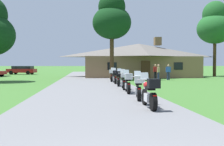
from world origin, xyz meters
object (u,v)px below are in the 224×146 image
object	(u,v)px
motorcycle_red_fourth_in_row	(124,81)
tree_right_of_lodge	(215,25)
motorcycle_yellow_farthest_in_row	(112,76)
motorcycle_orange_sixth_in_row	(115,77)
motorcycle_green_third_in_row	(128,83)
motorcycle_red_nearest_to_camera	(150,93)
parked_red_suv_far_left	(22,70)
bystander_blue_shirt_by_tree	(168,71)
bystander_tan_shirt_beside_signpost	(158,71)
tree_by_lodge_front	(112,18)
motorcycle_silver_second_in_row	(138,87)
bystander_red_shirt_near_lodge	(155,71)
motorcycle_blue_fifth_in_row	(119,78)

from	to	relation	value
motorcycle_red_fourth_in_row	tree_right_of_lodge	distance (m)	25.32
motorcycle_yellow_farthest_in_row	motorcycle_orange_sixth_in_row	bearing A→B (deg)	-80.95
motorcycle_green_third_in_row	motorcycle_orange_sixth_in_row	bearing A→B (deg)	92.72
motorcycle_red_nearest_to_camera	parked_red_suv_far_left	size ratio (longest dim) A/B	0.43
bystander_blue_shirt_by_tree	tree_right_of_lodge	bearing A→B (deg)	39.86
motorcycle_green_third_in_row	motorcycle_red_nearest_to_camera	bearing A→B (deg)	-86.97
motorcycle_green_third_in_row	bystander_blue_shirt_by_tree	distance (m)	14.67
motorcycle_orange_sixth_in_row	bystander_tan_shirt_beside_signpost	xyz separation A→B (m)	(5.18, 5.17, 0.31)
tree_by_lodge_front	tree_right_of_lodge	distance (m)	16.67
motorcycle_orange_sixth_in_row	motorcycle_yellow_farthest_in_row	size ratio (longest dim) A/B	1.00
motorcycle_red_nearest_to_camera	motorcycle_red_fourth_in_row	distance (m)	7.84
motorcycle_red_fourth_in_row	tree_by_lodge_front	world-z (taller)	tree_by_lodge_front
bystander_blue_shirt_by_tree	parked_red_suv_far_left	distance (m)	26.43
motorcycle_silver_second_in_row	parked_red_suv_far_left	bearing A→B (deg)	118.63
motorcycle_silver_second_in_row	parked_red_suv_far_left	distance (m)	36.51
motorcycle_green_third_in_row	motorcycle_yellow_farthest_in_row	world-z (taller)	same
motorcycle_red_nearest_to_camera	motorcycle_yellow_farthest_in_row	distance (m)	16.00
bystander_red_shirt_near_lodge	parked_red_suv_far_left	distance (m)	24.88
motorcycle_orange_sixth_in_row	parked_red_suv_far_left	bearing A→B (deg)	120.62
motorcycle_silver_second_in_row	tree_by_lodge_front	xyz separation A→B (m)	(0.41, 17.11, 6.02)
motorcycle_green_third_in_row	parked_red_suv_far_left	distance (m)	33.80
motorcycle_yellow_farthest_in_row	tree_right_of_lodge	world-z (taller)	tree_right_of_lodge
motorcycle_yellow_farthest_in_row	parked_red_suv_far_left	world-z (taller)	parked_red_suv_far_left
bystander_tan_shirt_beside_signpost	motorcycle_blue_fifth_in_row	bearing A→B (deg)	-4.88
motorcycle_red_fourth_in_row	tree_right_of_lodge	xyz separation A→B (m)	(15.46, 18.94, 6.58)
motorcycle_blue_fifth_in_row	tree_right_of_lodge	world-z (taller)	tree_right_of_lodge
motorcycle_red_fourth_in_row	parked_red_suv_far_left	bearing A→B (deg)	118.50
motorcycle_green_third_in_row	bystander_tan_shirt_beside_signpost	xyz separation A→B (m)	(5.28, 12.91, 0.31)
motorcycle_silver_second_in_row	motorcycle_red_fourth_in_row	distance (m)	5.25
motorcycle_red_fourth_in_row	motorcycle_yellow_farthest_in_row	world-z (taller)	same
motorcycle_silver_second_in_row	bystander_tan_shirt_beside_signpost	xyz separation A→B (m)	(5.23, 15.79, 0.31)
motorcycle_yellow_farthest_in_row	tree_right_of_lodge	size ratio (longest dim) A/B	0.20
motorcycle_silver_second_in_row	tree_by_lodge_front	bearing A→B (deg)	96.54
motorcycle_red_fourth_in_row	motorcycle_yellow_farthest_in_row	distance (m)	8.16
motorcycle_green_third_in_row	parked_red_suv_far_left	xyz separation A→B (m)	(-12.85, 31.26, 0.16)
motorcycle_red_nearest_to_camera	motorcycle_green_third_in_row	xyz separation A→B (m)	(0.04, 5.48, 0.00)
bystander_tan_shirt_beside_signpost	parked_red_suv_far_left	distance (m)	25.80
motorcycle_silver_second_in_row	bystander_blue_shirt_by_tree	xyz separation A→B (m)	(6.38, 16.07, 0.31)
motorcycle_green_third_in_row	motorcycle_yellow_farthest_in_row	xyz separation A→B (m)	(0.12, 10.52, 0.00)
motorcycle_orange_sixth_in_row	motorcycle_yellow_farthest_in_row	world-z (taller)	same
motorcycle_red_nearest_to_camera	tree_by_lodge_front	distance (m)	20.61
motorcycle_blue_fifth_in_row	bystander_blue_shirt_by_tree	size ratio (longest dim) A/B	1.25
motorcycle_orange_sixth_in_row	tree_by_lodge_front	bearing A→B (deg)	88.54
motorcycle_red_nearest_to_camera	motorcycle_red_fourth_in_row	xyz separation A→B (m)	(0.13, 7.84, 0.00)
parked_red_suv_far_left	motorcycle_blue_fifth_in_row	bearing A→B (deg)	-142.86
parked_red_suv_far_left	tree_by_lodge_front	bearing A→B (deg)	-131.26
motorcycle_orange_sixth_in_row	tree_by_lodge_front	size ratio (longest dim) A/B	0.22
tree_right_of_lodge	bystander_tan_shirt_beside_signpost	bearing A→B (deg)	-140.74
motorcycle_silver_second_in_row	bystander_red_shirt_near_lodge	distance (m)	17.90
bystander_red_shirt_near_lodge	tree_right_of_lodge	distance (m)	13.95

